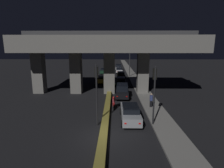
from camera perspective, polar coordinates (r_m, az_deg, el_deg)
name	(u,v)px	position (r m, az deg, el deg)	size (l,w,h in m)	color
ground_plane	(104,137)	(14.29, -2.73, -16.86)	(200.00, 200.00, 0.00)	black
median_divider	(112,73)	(48.00, -0.06, 3.64)	(0.64, 126.00, 0.43)	olive
sidewalk_right	(134,78)	(41.33, 7.14, 2.08)	(2.28, 126.00, 0.16)	gray
elevated_overpass	(107,48)	(26.48, -1.57, 11.73)	(25.75, 9.31, 9.32)	slate
traffic_light_left_of_median	(97,85)	(15.13, -5.05, -0.24)	(0.30, 0.49, 5.47)	black
traffic_light_right_of_median	(154,86)	(15.44, 13.68, -0.62)	(0.30, 0.49, 5.34)	black
street_lamp	(128,57)	(42.32, 5.35, 8.67)	(2.48, 0.32, 7.95)	#2D2D30
car_silver_lead	(130,113)	(16.90, 5.94, -9.25)	(1.84, 4.79, 1.57)	gray
car_black_second	(122,91)	(24.66, 3.35, -2.17)	(2.05, 4.80, 1.87)	black
car_dark_green_third	(121,81)	(32.35, 2.85, 0.87)	(2.09, 4.12, 1.59)	black
car_black_fourth	(121,75)	(40.71, 2.90, 3.02)	(1.98, 4.52, 1.55)	black
car_white_fifth	(119,70)	(49.40, 2.30, 4.51)	(1.97, 4.73, 1.48)	silver
car_white_sixth	(119,67)	(55.51, 2.18, 5.47)	(2.08, 4.32, 1.87)	silver
car_taxi_yellow_lead_oncoming	(101,79)	(35.09, -3.51, 1.55)	(2.12, 4.68, 1.40)	gold
car_dark_green_second_oncoming	(104,71)	(48.28, -2.65, 4.31)	(2.09, 4.61, 1.43)	black
motorcycle_red_filtering_near	(114,103)	(20.25, 0.54, -6.29)	(0.34, 1.83, 1.39)	black
pedestrian_on_sidewalk	(151,100)	(20.66, 12.69, -5.20)	(0.38, 0.38, 1.59)	black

